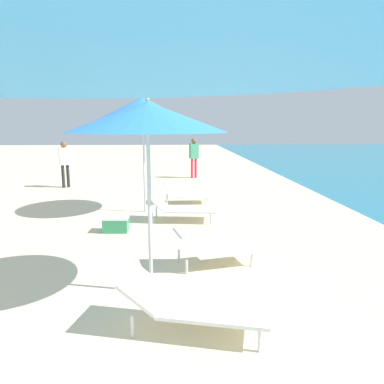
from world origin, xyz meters
TOP-DOWN VIEW (x-y plane):
  - umbrella_second at (0.57, 4.23)m, footprint 2.02×2.02m
  - lounger_second_shoreside at (1.51, 5.15)m, footprint 1.38×0.86m
  - lounger_second_inland at (1.09, 3.26)m, footprint 1.70×0.99m
  - umbrella_farthest at (0.14, 8.84)m, footprint 2.25×2.25m
  - lounger_farthest_shoreside at (1.21, 9.86)m, footprint 1.31×0.60m
  - lounger_farthest_inland at (1.04, 7.91)m, footprint 1.63×0.87m
  - person_walking_near at (1.75, 14.86)m, footprint 0.42×0.34m
  - person_walking_mid at (-3.00, 12.74)m, footprint 0.42×0.36m
  - cooler_box at (-0.34, 7.10)m, footprint 0.54×0.39m

SIDE VIEW (x-z plane):
  - cooler_box at x=-0.34m, z-range 0.00..0.33m
  - lounger_farthest_shoreside at x=1.21m, z-range -0.02..0.58m
  - lounger_second_shoreside at x=1.51m, z-range -0.01..0.58m
  - lounger_second_inland at x=1.09m, z-range 0.01..0.62m
  - lounger_farthest_inland at x=1.04m, z-range 0.00..0.66m
  - person_walking_mid at x=-3.00m, z-range 0.18..1.83m
  - person_walking_near at x=1.75m, z-range 0.18..1.85m
  - umbrella_second at x=0.57m, z-range 1.04..3.63m
  - umbrella_farthest at x=0.14m, z-range 1.14..4.11m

